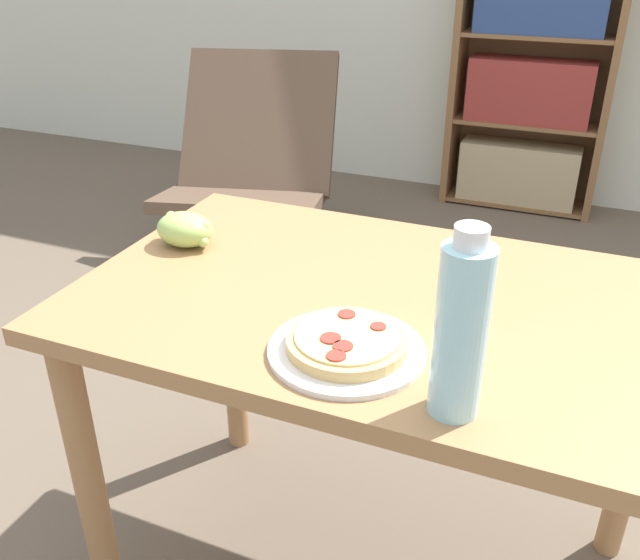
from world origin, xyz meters
The scene contains 7 objects.
ground_plane centered at (0.00, 0.00, 0.00)m, with size 14.00×14.00×0.00m, color brown.
dining_table centered at (0.03, -0.12, 0.63)m, with size 1.14×0.71×0.75m.
pizza_on_plate centered at (0.03, -0.32, 0.76)m, with size 0.25×0.25×0.04m.
grape_bunch centered at (-0.43, -0.06, 0.78)m, with size 0.13×0.10×0.07m.
drink_bottle centered at (0.22, -0.40, 0.88)m, with size 0.07×0.07×0.28m.
lounge_chair_near centered at (-0.97, 1.24, 0.29)m, with size 0.81×0.91×0.88m.
bookshelf centered at (-0.01, 2.46, 0.63)m, with size 0.78×0.27×1.33m.
Camera 1 is at (0.33, -1.17, 1.35)m, focal length 38.00 mm.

